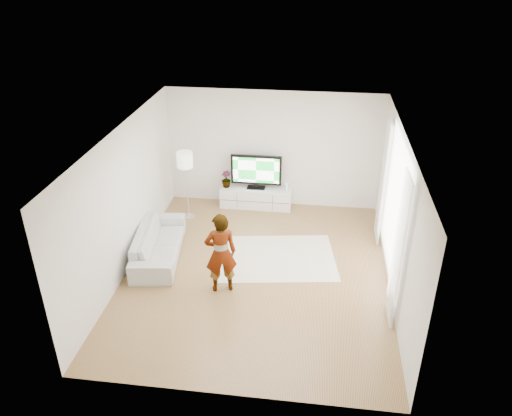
# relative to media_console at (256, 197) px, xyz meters

# --- Properties ---
(floor) EXTENTS (6.00, 6.00, 0.00)m
(floor) POSITION_rel_media_console_xyz_m (0.38, -2.76, -0.24)
(floor) COLOR #AA824C
(floor) RESTS_ON ground
(ceiling) EXTENTS (6.00, 6.00, 0.00)m
(ceiling) POSITION_rel_media_console_xyz_m (0.38, -2.76, 2.56)
(ceiling) COLOR white
(ceiling) RESTS_ON wall_back
(wall_left) EXTENTS (0.02, 6.00, 2.80)m
(wall_left) POSITION_rel_media_console_xyz_m (-2.12, -2.76, 1.16)
(wall_left) COLOR silver
(wall_left) RESTS_ON floor
(wall_right) EXTENTS (0.02, 6.00, 2.80)m
(wall_right) POSITION_rel_media_console_xyz_m (2.88, -2.76, 1.16)
(wall_right) COLOR silver
(wall_right) RESTS_ON floor
(wall_back) EXTENTS (5.00, 0.02, 2.80)m
(wall_back) POSITION_rel_media_console_xyz_m (0.38, 0.24, 1.16)
(wall_back) COLOR silver
(wall_back) RESTS_ON floor
(wall_front) EXTENTS (5.00, 0.02, 2.80)m
(wall_front) POSITION_rel_media_console_xyz_m (0.38, -5.76, 1.16)
(wall_front) COLOR silver
(wall_front) RESTS_ON floor
(window) EXTENTS (0.01, 2.60, 2.50)m
(window) POSITION_rel_media_console_xyz_m (2.86, -2.46, 1.21)
(window) COLOR white
(window) RESTS_ON wall_right
(curtain_near) EXTENTS (0.04, 0.70, 2.60)m
(curtain_near) POSITION_rel_media_console_xyz_m (2.78, -3.76, 1.11)
(curtain_near) COLOR white
(curtain_near) RESTS_ON floor
(curtain_far) EXTENTS (0.04, 0.70, 2.60)m
(curtain_far) POSITION_rel_media_console_xyz_m (2.78, -1.16, 1.11)
(curtain_far) COLOR white
(curtain_far) RESTS_ON floor
(media_console) EXTENTS (1.70, 0.48, 0.48)m
(media_console) POSITION_rel_media_console_xyz_m (0.00, 0.00, 0.00)
(media_console) COLOR white
(media_console) RESTS_ON floor
(television) EXTENTS (1.20, 0.24, 0.83)m
(television) POSITION_rel_media_console_xyz_m (0.00, 0.03, 0.69)
(television) COLOR black
(television) RESTS_ON media_console
(game_console) EXTENTS (0.05, 0.16, 0.21)m
(game_console) POSITION_rel_media_console_xyz_m (0.74, -0.00, 0.35)
(game_console) COLOR white
(game_console) RESTS_ON media_console
(potted_plant) EXTENTS (0.22, 0.22, 0.40)m
(potted_plant) POSITION_rel_media_console_xyz_m (-0.72, 0.00, 0.44)
(potted_plant) COLOR #3F7238
(potted_plant) RESTS_ON media_console
(rug) EXTENTS (2.60, 2.05, 0.01)m
(rug) POSITION_rel_media_console_xyz_m (0.70, -2.20, -0.23)
(rug) COLOR silver
(rug) RESTS_ON floor
(player) EXTENTS (0.66, 0.53, 1.57)m
(player) POSITION_rel_media_console_xyz_m (-0.19, -3.37, 0.55)
(player) COLOR #334772
(player) RESTS_ON rug
(sofa) EXTENTS (1.11, 2.21, 0.62)m
(sofa) POSITION_rel_media_console_xyz_m (-1.67, -2.44, 0.07)
(sofa) COLOR #B5B5B0
(sofa) RESTS_ON floor
(floor_lamp) EXTENTS (0.36, 0.36, 1.61)m
(floor_lamp) POSITION_rel_media_console_xyz_m (-1.49, -0.73, 1.12)
(floor_lamp) COLOR silver
(floor_lamp) RESTS_ON floor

